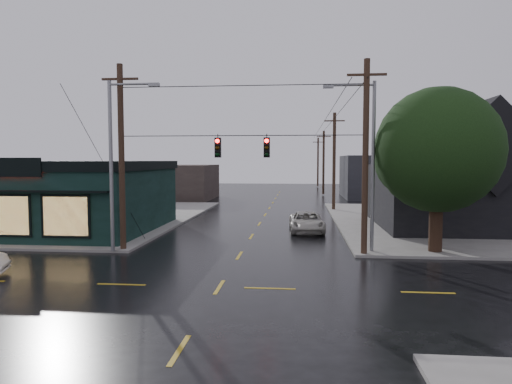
# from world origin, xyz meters

# --- Properties ---
(ground_plane) EXTENTS (160.00, 160.00, 0.00)m
(ground_plane) POSITION_xyz_m (0.00, 0.00, 0.00)
(ground_plane) COLOR black
(sidewalk_nw) EXTENTS (28.00, 28.00, 0.15)m
(sidewalk_nw) POSITION_xyz_m (-20.00, 20.00, 0.07)
(sidewalk_nw) COLOR slate
(sidewalk_nw) RESTS_ON ground
(pizza_shop) EXTENTS (16.30, 12.34, 4.90)m
(pizza_shop) POSITION_xyz_m (-15.00, 12.94, 2.56)
(pizza_shop) COLOR black
(pizza_shop) RESTS_ON ground
(ne_building) EXTENTS (12.60, 11.60, 8.75)m
(ne_building) POSITION_xyz_m (15.00, 17.00, 4.47)
(ne_building) COLOR black
(ne_building) RESTS_ON ground
(corner_tree) EXTENTS (6.60, 6.60, 8.69)m
(corner_tree) POSITION_xyz_m (10.36, 7.41, 5.52)
(corner_tree) COLOR black
(corner_tree) RESTS_ON ground
(utility_pole_nw) EXTENTS (2.00, 0.32, 10.15)m
(utility_pole_nw) POSITION_xyz_m (-6.50, 6.50, 0.00)
(utility_pole_nw) COLOR black
(utility_pole_nw) RESTS_ON ground
(utility_pole_ne) EXTENTS (2.00, 0.32, 10.15)m
(utility_pole_ne) POSITION_xyz_m (6.50, 6.50, 0.00)
(utility_pole_ne) COLOR black
(utility_pole_ne) RESTS_ON ground
(utility_pole_far_a) EXTENTS (2.00, 0.32, 9.65)m
(utility_pole_far_a) POSITION_xyz_m (6.50, 28.00, 0.00)
(utility_pole_far_a) COLOR black
(utility_pole_far_a) RESTS_ON ground
(utility_pole_far_b) EXTENTS (2.00, 0.32, 9.15)m
(utility_pole_far_b) POSITION_xyz_m (6.50, 48.00, 0.00)
(utility_pole_far_b) COLOR black
(utility_pole_far_b) RESTS_ON ground
(utility_pole_far_c) EXTENTS (2.00, 0.32, 9.15)m
(utility_pole_far_c) POSITION_xyz_m (6.50, 68.00, 0.00)
(utility_pole_far_c) COLOR black
(utility_pole_far_c) RESTS_ON ground
(span_signal_assembly) EXTENTS (13.00, 0.48, 1.23)m
(span_signal_assembly) POSITION_xyz_m (0.10, 6.50, 5.70)
(span_signal_assembly) COLOR black
(span_signal_assembly) RESTS_ON ground
(streetlight_nw) EXTENTS (5.40, 0.30, 9.15)m
(streetlight_nw) POSITION_xyz_m (-6.80, 5.80, 0.00)
(streetlight_nw) COLOR gray
(streetlight_nw) RESTS_ON ground
(streetlight_ne) EXTENTS (5.40, 0.30, 9.15)m
(streetlight_ne) POSITION_xyz_m (7.00, 7.20, 0.00)
(streetlight_ne) COLOR gray
(streetlight_ne) RESTS_ON ground
(bg_building_west) EXTENTS (12.00, 10.00, 4.40)m
(bg_building_west) POSITION_xyz_m (-14.00, 40.00, 2.20)
(bg_building_west) COLOR #332725
(bg_building_west) RESTS_ON ground
(bg_building_east) EXTENTS (14.00, 12.00, 5.60)m
(bg_building_east) POSITION_xyz_m (16.00, 45.00, 2.80)
(bg_building_east) COLOR #25252A
(bg_building_east) RESTS_ON ground
(suv_silver) EXTENTS (2.56, 5.10, 1.39)m
(suv_silver) POSITION_xyz_m (3.63, 14.33, 0.69)
(suv_silver) COLOR #ABA79E
(suv_silver) RESTS_ON ground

